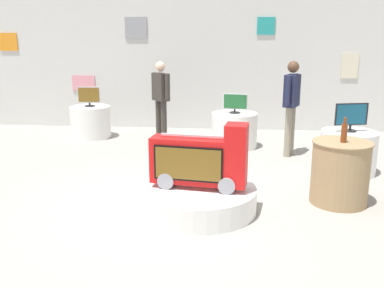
% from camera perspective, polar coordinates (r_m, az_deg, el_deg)
% --- Properties ---
extents(ground_plane, '(30.00, 30.00, 0.00)m').
position_cam_1_polar(ground_plane, '(5.48, -2.72, -8.02)').
color(ground_plane, '#9E998E').
extents(back_wall_display, '(11.78, 0.13, 3.11)m').
position_cam_1_polar(back_wall_display, '(9.73, 0.93, 11.14)').
color(back_wall_display, silver).
rests_on(back_wall_display, ground).
extents(main_display_pedestal, '(1.41, 1.41, 0.29)m').
position_cam_1_polar(main_display_pedestal, '(5.25, 0.85, -7.32)').
color(main_display_pedestal, white).
rests_on(main_display_pedestal, ground).
extents(novelty_firetruck_tv, '(1.18, 0.47, 0.80)m').
position_cam_1_polar(novelty_firetruck_tv, '(5.08, 1.10, -2.35)').
color(novelty_firetruck_tv, gray).
rests_on(novelty_firetruck_tv, main_display_pedestal).
extents(display_pedestal_left_rear, '(0.83, 0.83, 0.66)m').
position_cam_1_polar(display_pedestal_left_rear, '(9.20, -13.35, 2.88)').
color(display_pedestal_left_rear, white).
rests_on(display_pedestal_left_rear, ground).
extents(tv_on_left_rear, '(0.47, 0.20, 0.41)m').
position_cam_1_polar(tv_on_left_rear, '(9.11, -13.56, 6.25)').
color(tv_on_left_rear, black).
rests_on(tv_on_left_rear, display_pedestal_left_rear).
extents(display_pedestal_center_rear, '(0.87, 0.87, 0.66)m').
position_cam_1_polar(display_pedestal_center_rear, '(8.21, 5.65, 1.87)').
color(display_pedestal_center_rear, white).
rests_on(display_pedestal_center_rear, ground).
extents(tv_on_center_rear, '(0.47, 0.20, 0.37)m').
position_cam_1_polar(tv_on_center_rear, '(8.11, 5.75, 5.50)').
color(tv_on_center_rear, black).
rests_on(tv_on_center_rear, display_pedestal_center_rear).
extents(display_pedestal_right_rear, '(0.85, 0.85, 0.66)m').
position_cam_1_polar(display_pedestal_right_rear, '(7.04, 20.07, -1.02)').
color(display_pedestal_right_rear, white).
rests_on(display_pedestal_right_rear, ground).
extents(tv_on_right_rear, '(0.51, 0.19, 0.44)m').
position_cam_1_polar(tv_on_right_rear, '(6.92, 20.47, 3.55)').
color(tv_on_right_rear, black).
rests_on(tv_on_right_rear, display_pedestal_right_rear).
extents(side_table_round, '(0.74, 0.74, 0.80)m').
position_cam_1_polar(side_table_round, '(5.70, 19.14, -3.54)').
color(side_table_round, '#9E7F56').
rests_on(side_table_round, ground).
extents(bottle_on_side_table, '(0.07, 0.07, 0.31)m').
position_cam_1_polar(bottle_on_side_table, '(5.54, 19.63, 1.48)').
color(bottle_on_side_table, brown).
rests_on(bottle_on_side_table, side_table_round).
extents(shopper_browsing_near_truck, '(0.40, 0.45, 1.59)m').
position_cam_1_polar(shopper_browsing_near_truck, '(8.65, -4.18, 6.56)').
color(shopper_browsing_near_truck, '#38332D').
rests_on(shopper_browsing_near_truck, ground).
extents(shopper_browsing_rear, '(0.33, 0.52, 1.66)m').
position_cam_1_polar(shopper_browsing_rear, '(7.66, 13.11, 5.60)').
color(shopper_browsing_rear, gray).
rests_on(shopper_browsing_rear, ground).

